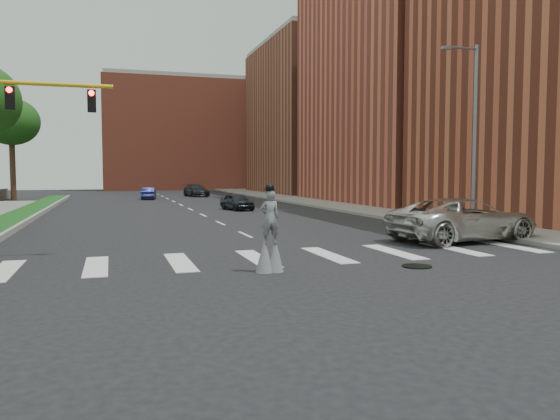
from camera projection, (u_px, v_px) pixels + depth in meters
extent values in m
plane|color=black|center=(303.00, 261.00, 17.79)|extent=(160.00, 160.00, 0.00)
cube|color=#134515|center=(16.00, 218.00, 33.41)|extent=(2.00, 60.00, 0.25)
cube|color=gray|center=(35.00, 217.00, 33.72)|extent=(0.20, 60.00, 0.28)
cube|color=slate|center=(343.00, 206.00, 45.30)|extent=(5.00, 90.00, 0.18)
cylinder|color=black|center=(417.00, 266.00, 16.77)|extent=(0.90, 0.90, 0.04)
cube|color=#B75139|center=(414.00, 77.00, 52.05)|extent=(16.00, 22.00, 24.00)
cube|color=brown|center=(321.00, 120.00, 75.05)|extent=(16.00, 22.00, 20.00)
cube|color=#B75139|center=(182.00, 136.00, 93.22)|extent=(26.00, 14.00, 18.00)
cylinder|color=slate|center=(475.00, 139.00, 26.45)|extent=(0.20, 0.20, 9.00)
cylinder|color=slate|center=(463.00, 48.00, 25.92)|extent=(1.80, 0.12, 0.12)
cube|color=slate|center=(447.00, 48.00, 25.65)|extent=(0.50, 0.18, 0.12)
cylinder|color=gold|center=(30.00, 83.00, 17.74)|extent=(5.20, 0.14, 0.14)
cube|color=black|center=(10.00, 98.00, 17.60)|extent=(0.28, 0.18, 0.75)
cylinder|color=#FF0C0C|center=(9.00, 90.00, 17.49)|extent=(0.18, 0.06, 0.18)
cube|color=black|center=(92.00, 101.00, 18.34)|extent=(0.28, 0.18, 0.75)
cylinder|color=#FF0C0C|center=(91.00, 93.00, 18.23)|extent=(0.18, 0.06, 0.18)
cylinder|color=#382216|center=(275.00, 258.00, 15.94)|extent=(0.07, 0.07, 0.81)
cylinder|color=#382216|center=(264.00, 259.00, 15.84)|extent=(0.07, 0.07, 0.81)
cone|color=slate|center=(275.00, 255.00, 15.93)|extent=(0.52, 0.52, 1.01)
cone|color=slate|center=(264.00, 255.00, 15.83)|extent=(0.52, 0.52, 1.01)
imported|color=slate|center=(270.00, 217.00, 15.80)|extent=(0.59, 0.39, 1.58)
sphere|color=black|center=(270.00, 188.00, 15.75)|extent=(0.26, 0.26, 0.26)
cylinder|color=black|center=(270.00, 190.00, 15.75)|extent=(0.34, 0.34, 0.02)
cube|color=yellow|center=(268.00, 202.00, 15.91)|extent=(0.22, 0.05, 0.10)
imported|color=beige|center=(463.00, 219.00, 23.04)|extent=(6.89, 3.86, 1.82)
imported|color=black|center=(237.00, 202.00, 41.80)|extent=(2.26, 4.00, 1.28)
imported|color=navy|center=(149.00, 193.00, 58.17)|extent=(1.87, 4.00, 1.27)
imported|color=black|center=(196.00, 190.00, 64.81)|extent=(2.84, 5.24, 1.44)
cylinder|color=#382216|center=(13.00, 168.00, 55.62)|extent=(0.56, 0.56, 6.61)
ellipsoid|color=#133A11|center=(11.00, 122.00, 55.29)|extent=(5.61, 5.61, 4.77)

